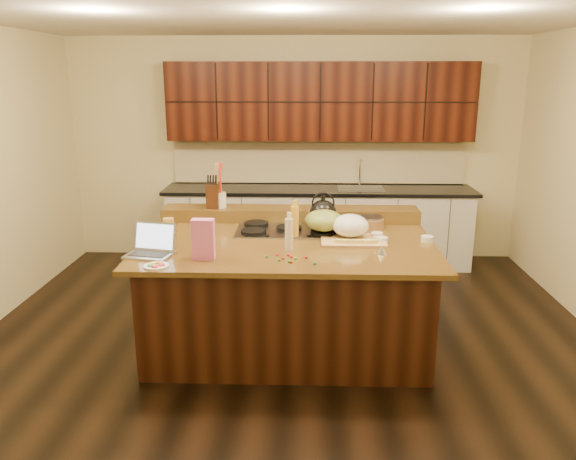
{
  "coord_description": "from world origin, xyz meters",
  "views": [
    {
      "loc": [
        0.15,
        -4.45,
        2.24
      ],
      "look_at": [
        0.0,
        0.05,
        1.0
      ],
      "focal_mm": 35.0,
      "sensor_mm": 36.0,
      "label": 1
    }
  ],
  "objects": [
    {
      "name": "room",
      "position": [
        0.0,
        0.0,
        1.35
      ],
      "size": [
        5.52,
        5.02,
        2.72
      ],
      "color": "black",
      "rests_on": "ground"
    },
    {
      "name": "island",
      "position": [
        0.0,
        0.0,
        0.46
      ],
      "size": [
        2.4,
        1.6,
        0.92
      ],
      "color": "black",
      "rests_on": "ground"
    },
    {
      "name": "back_ledge",
      "position": [
        0.0,
        0.7,
        0.98
      ],
      "size": [
        2.4,
        0.3,
        0.12
      ],
      "primitive_type": "cube",
      "color": "black",
      "rests_on": "island"
    },
    {
      "name": "cooktop",
      "position": [
        0.0,
        0.3,
        0.94
      ],
      "size": [
        0.92,
        0.52,
        0.05
      ],
      "color": "gray",
      "rests_on": "island"
    },
    {
      "name": "back_counter",
      "position": [
        0.3,
        2.23,
        0.98
      ],
      "size": [
        3.7,
        0.66,
        2.4
      ],
      "color": "silver",
      "rests_on": "ground"
    },
    {
      "name": "kettle",
      "position": [
        0.3,
        0.43,
        1.07
      ],
      "size": [
        0.28,
        0.28,
        0.21
      ],
      "primitive_type": "ellipsoid",
      "rotation": [
        0.0,
        0.0,
        0.25
      ],
      "color": "black",
      "rests_on": "cooktop"
    },
    {
      "name": "green_bowl",
      "position": [
        0.3,
        0.17,
        1.05
      ],
      "size": [
        0.35,
        0.35,
        0.18
      ],
      "primitive_type": "ellipsoid",
      "rotation": [
        0.0,
        0.0,
        0.07
      ],
      "color": "olive",
      "rests_on": "cooktop"
    },
    {
      "name": "laptop",
      "position": [
        -1.03,
        -0.39,
        0.98
      ],
      "size": [
        0.38,
        0.33,
        0.23
      ],
      "rotation": [
        0.0,
        0.0,
        -0.21
      ],
      "color": "#B7B7BC",
      "rests_on": "island"
    },
    {
      "name": "oil_bottle",
      "position": [
        0.06,
        0.11,
        1.06
      ],
      "size": [
        0.08,
        0.08,
        0.27
      ],
      "primitive_type": "cylinder",
      "rotation": [
        0.0,
        0.0,
        -0.14
      ],
      "color": "gold",
      "rests_on": "island"
    },
    {
      "name": "vinegar_bottle",
      "position": [
        0.02,
        -0.23,
        1.04
      ],
      "size": [
        0.07,
        0.07,
        0.25
      ],
      "primitive_type": "cylinder",
      "rotation": [
        0.0,
        0.0,
        -0.1
      ],
      "color": "silver",
      "rests_on": "island"
    },
    {
      "name": "wooden_tray",
      "position": [
        0.52,
        0.05,
        1.01
      ],
      "size": [
        0.52,
        0.42,
        0.21
      ],
      "rotation": [
        0.0,
        0.0,
        0.0
      ],
      "color": "tan",
      "rests_on": "island"
    },
    {
      "name": "ramekin_a",
      "position": [
        0.77,
        -0.02,
        0.94
      ],
      "size": [
        0.13,
        0.13,
        0.04
      ],
      "primitive_type": "cylinder",
      "rotation": [
        0.0,
        0.0,
        -0.4
      ],
      "color": "white",
      "rests_on": "island"
    },
    {
      "name": "ramekin_b",
      "position": [
        1.15,
        0.02,
        0.94
      ],
      "size": [
        0.11,
        0.11,
        0.04
      ],
      "primitive_type": "cylinder",
      "rotation": [
        0.0,
        0.0,
        0.14
      ],
      "color": "white",
      "rests_on": "island"
    },
    {
      "name": "ramekin_c",
      "position": [
        0.75,
        0.12,
        0.94
      ],
      "size": [
        0.11,
        0.11,
        0.04
      ],
      "primitive_type": "cylinder",
      "rotation": [
        0.0,
        0.0,
        0.08
      ],
      "color": "white",
      "rests_on": "island"
    },
    {
      "name": "strainer_bowl",
      "position": [
        0.72,
        0.43,
        0.97
      ],
      "size": [
        0.26,
        0.26,
        0.09
      ],
      "primitive_type": "cylinder",
      "rotation": [
        0.0,
        0.0,
        -0.1
      ],
      "color": "#996B3F",
      "rests_on": "island"
    },
    {
      "name": "kitchen_timer",
      "position": [
        0.73,
        -0.33,
        0.96
      ],
      "size": [
        0.09,
        0.09,
        0.07
      ],
      "primitive_type": "cone",
      "rotation": [
        0.0,
        0.0,
        0.08
      ],
      "color": "silver",
      "rests_on": "island"
    },
    {
      "name": "pink_bag",
      "position": [
        -0.61,
        -0.5,
        1.07
      ],
      "size": [
        0.16,
        0.09,
        0.31
      ],
      "primitive_type": "cube",
      "rotation": [
        0.0,
        0.0,
        -0.0
      ],
      "color": "pink",
      "rests_on": "island"
    },
    {
      "name": "candy_plate",
      "position": [
        -0.92,
        -0.68,
        0.93
      ],
      "size": [
        0.18,
        0.18,
        0.01
      ],
      "primitive_type": "cylinder",
      "rotation": [
        0.0,
        0.0,
        -0.03
      ],
      "color": "white",
      "rests_on": "island"
    },
    {
      "name": "package_box",
      "position": [
        -1.05,
        0.24,
        0.98
      ],
      "size": [
        0.09,
        0.07,
        0.12
      ],
      "primitive_type": "cube",
      "rotation": [
        0.0,
        0.0,
        0.1
      ],
      "color": "gold",
      "rests_on": "island"
    },
    {
      "name": "utensil_crock",
      "position": [
        -0.67,
        0.7,
        1.11
      ],
      "size": [
        0.15,
        0.15,
        0.14
      ],
      "primitive_type": "cylinder",
      "rotation": [
        0.0,
        0.0,
        -0.3
      ],
      "color": "white",
      "rests_on": "back_ledge"
    },
    {
      "name": "knife_block",
      "position": [
        -0.73,
        0.7,
        1.15
      ],
      "size": [
        0.12,
        0.19,
        0.23
      ],
      "primitive_type": "cube",
      "rotation": [
        0.0,
        0.0,
        0.01
      ],
      "color": "black",
      "rests_on": "back_ledge"
    },
    {
      "name": "gumdrop_0",
      "position": [
        -0.07,
        -0.41,
        0.93
      ],
      "size": [
        0.02,
        0.02,
        0.02
      ],
      "primitive_type": "ellipsoid",
      "color": "red",
      "rests_on": "island"
    },
    {
      "name": "gumdrop_1",
      "position": [
        0.08,
        -0.5,
        0.93
      ],
      "size": [
        0.02,
        0.02,
        0.02
      ],
      "primitive_type": "ellipsoid",
      "color": "#198C26",
      "rests_on": "island"
    },
    {
      "name": "gumdrop_2",
      "position": [
        -0.02,
        -0.49,
        0.93
      ],
      "size": [
        0.02,
        0.02,
        0.02
      ],
      "primitive_type": "ellipsoid",
      "color": "red",
      "rests_on": "island"
    },
    {
      "name": "gumdrop_3",
      "position": [
        0.03,
        -0.56,
        0.93
      ],
      "size": [
        0.02,
        0.02,
        0.02
      ],
      "primitive_type": "ellipsoid",
      "color": "#198C26",
      "rests_on": "island"
    },
    {
      "name": "gumdrop_4",
      "position": [
        0.04,
        -0.45,
        0.93
      ],
      "size": [
        0.02,
        0.02,
        0.02
      ],
      "primitive_type": "ellipsoid",
      "color": "red",
      "rests_on": "island"
    },
    {
      "name": "gumdrop_5",
      "position": [
        0.22,
        -0.6,
        0.93
      ],
      "size": [
        0.02,
        0.02,
        0.02
      ],
      "primitive_type": "ellipsoid",
      "color": "#198C26",
      "rests_on": "island"
    },
    {
      "name": "gumdrop_6",
      "position": [
        0.15,
        -0.46,
        0.93
      ],
      "size": [
        0.02,
        0.02,
        0.02
      ],
      "primitive_type": "ellipsoid",
      "color": "red",
      "rests_on": "island"
    },
    {
      "name": "gumdrop_7",
      "position": [
        -0.14,
        -0.45,
        0.93
      ],
      "size": [
        0.02,
        0.02,
        0.02
      ],
      "primitive_type": "ellipsoid",
      "color": "#198C26",
      "rests_on": "island"
    },
    {
      "name": "gumdrop_8",
      "position": [
        0.05,
        -0.58,
        0.93
      ],
      "size": [
        0.02,
        0.02,
        0.02
      ],
      "primitive_type": "ellipsoid",
      "color": "red",
      "rests_on": "island"
    },
    {
      "name": "gumdrop_9",
      "position": [
        -0.05,
        -0.53,
        0.93
      ],
      "size": [
        0.02,
        0.02,
        0.02
      ],
      "primitive_type": "ellipsoid",
      "color": "#198C26",
      "rests_on": "island"
    },
    {
      "name": "gumdrop_10",
      "position": [
        0.02,
        -0.41,
        0.93
      ],
      "size": [
        0.02,
        0.02,
        0.02
      ],
      "primitive_type": "ellipsoid",
      "color": "red",
      "rests_on": "island"
    }
  ]
}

